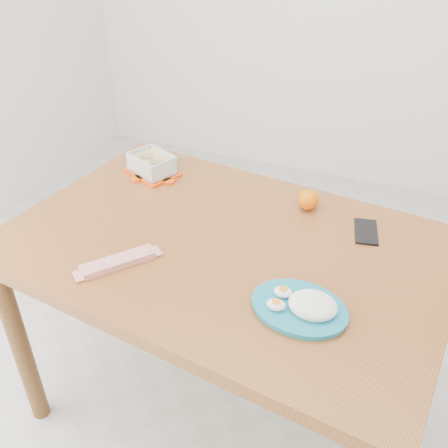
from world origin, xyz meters
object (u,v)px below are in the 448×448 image
at_px(food_container, 152,165).
at_px(orange_fruit, 308,200).
at_px(rice_plate, 304,305).
at_px(smartphone, 366,232).
at_px(dining_table, 224,267).

bearing_deg(food_container, orange_fruit, 21.69).
relative_size(orange_fruit, rice_plate, 0.25).
xyz_separation_m(rice_plate, smartphone, (0.08, 0.39, -0.02)).
height_order(dining_table, rice_plate, rice_plate).
distance_m(rice_plate, smartphone, 0.40).
xyz_separation_m(dining_table, rice_plate, (0.29, -0.19, 0.11)).
bearing_deg(orange_fruit, rice_plate, -76.50).
bearing_deg(orange_fruit, dining_table, -123.33).
distance_m(food_container, rice_plate, 0.83).
distance_m(food_container, orange_fruit, 0.57).
relative_size(dining_table, orange_fruit, 20.44).
bearing_deg(dining_table, food_container, 151.42).
bearing_deg(rice_plate, food_container, 152.90).
distance_m(dining_table, rice_plate, 0.36).
xyz_separation_m(orange_fruit, smartphone, (0.19, -0.06, -0.03)).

